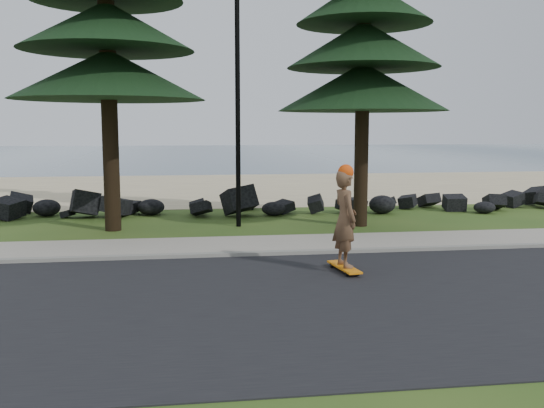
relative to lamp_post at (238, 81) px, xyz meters
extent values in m
plane|color=#2A4B17|center=(0.00, -3.20, -4.13)|extent=(160.00, 160.00, 0.00)
cube|color=black|center=(0.00, -7.70, -4.12)|extent=(160.00, 7.00, 0.02)
cube|color=gray|center=(0.00, -4.10, -4.08)|extent=(160.00, 0.20, 0.10)
cube|color=gray|center=(0.00, -3.00, -4.09)|extent=(160.00, 2.00, 0.08)
cube|color=tan|center=(0.00, 11.30, -4.13)|extent=(160.00, 15.00, 0.01)
cube|color=#314A5D|center=(0.00, 47.80, -4.13)|extent=(160.00, 58.00, 0.01)
cylinder|color=black|center=(3.50, -0.40, 1.87)|extent=(0.40, 0.40, 12.00)
cylinder|color=black|center=(0.00, 0.00, -0.13)|extent=(0.14, 0.14, 8.00)
cube|color=orange|center=(1.59, -5.85, -4.03)|extent=(0.44, 1.16, 0.04)
imported|color=brown|center=(1.59, -5.85, -3.06)|extent=(0.55, 0.75, 1.89)
sphere|color=#E9470C|center=(1.59, -5.85, -2.15)|extent=(0.30, 0.30, 0.30)
camera|label=1|loc=(-1.44, -17.21, -1.28)|focal=40.00mm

